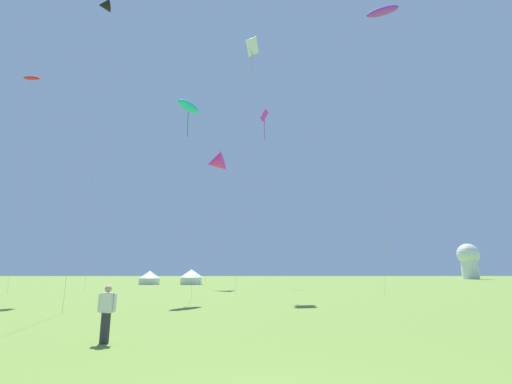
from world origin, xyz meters
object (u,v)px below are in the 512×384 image
at_px(kite_magenta_delta, 215,162).
at_px(festival_tent_center, 150,277).
at_px(kite_purple_parafoil, 382,12).
at_px(kite_white_diamond, 252,50).
at_px(kite_magenta_diamond, 264,118).
at_px(observatory_dome, 469,259).
at_px(festival_tent_right, 191,276).
at_px(kite_cyan_parafoil, 189,107).
at_px(person_spectator, 106,315).
at_px(kite_black_delta, 104,6).
at_px(kite_red_parafoil, 32,79).

height_order(kite_magenta_delta, festival_tent_center, kite_magenta_delta).
bearing_deg(kite_magenta_delta, kite_purple_parafoil, -44.17).
bearing_deg(kite_magenta_delta, kite_white_diamond, -68.89).
distance_m(kite_magenta_diamond, observatory_dome, 86.78).
xyz_separation_m(kite_magenta_diamond, kite_purple_parafoil, (11.68, -27.14, 0.38)).
bearing_deg(kite_magenta_diamond, kite_magenta_delta, -133.73).
bearing_deg(kite_magenta_diamond, festival_tent_right, 158.49).
height_order(kite_magenta_diamond, kite_cyan_parafoil, kite_magenta_diamond).
relative_size(kite_magenta_diamond, observatory_dome, 2.89).
height_order(person_spectator, festival_tent_center, festival_tent_center).
bearing_deg(kite_magenta_diamond, kite_black_delta, -135.80).
height_order(kite_cyan_parafoil, festival_tent_right, kite_cyan_parafoil).
xyz_separation_m(kite_purple_parafoil, person_spectator, (-18.73, -22.06, -28.81)).
height_order(kite_magenta_diamond, kite_white_diamond, kite_magenta_diamond).
relative_size(kite_cyan_parafoil, observatory_dome, 1.65).
xyz_separation_m(kite_cyan_parafoil, kite_black_delta, (-12.85, 8.71, 17.93)).
bearing_deg(kite_black_delta, kite_magenta_delta, 42.92).
relative_size(kite_purple_parafoil, festival_tent_right, 7.48).
bearing_deg(kite_cyan_parafoil, kite_white_diamond, 49.13).
distance_m(kite_black_delta, observatory_dome, 116.83).
relative_size(kite_magenta_diamond, kite_red_parafoil, 1.17).
height_order(kite_magenta_delta, person_spectator, kite_magenta_delta).
bearing_deg(kite_magenta_delta, kite_black_delta, -137.08).
distance_m(kite_magenta_delta, observatory_dome, 95.64).
bearing_deg(festival_tent_right, observatory_dome, 31.11).
bearing_deg(kite_cyan_parafoil, person_spectator, -86.18).
xyz_separation_m(kite_magenta_diamond, kite_black_delta, (-21.23, -20.65, 5.98)).
bearing_deg(kite_purple_parafoil, person_spectator, -130.33).
relative_size(kite_red_parafoil, festival_tent_center, 7.32).
distance_m(kite_purple_parafoil, kite_white_diamond, 14.90).
bearing_deg(kite_purple_parafoil, kite_black_delta, 168.84).
bearing_deg(kite_magenta_delta, festival_tent_right, 110.68).
xyz_separation_m(festival_tent_center, observatory_dome, (85.47, 47.15, 4.71)).
distance_m(kite_magenta_diamond, kite_white_diamond, 22.54).
bearing_deg(festival_tent_right, kite_cyan_parafoil, -82.63).
bearing_deg(kite_magenta_diamond, person_spectator, -98.16).
bearing_deg(festival_tent_center, festival_tent_right, 0.00).
distance_m(kite_red_parafoil, kite_black_delta, 13.04).
bearing_deg(observatory_dome, festival_tent_right, -148.89).
bearing_deg(kite_magenta_delta, kite_cyan_parafoil, -91.48).
distance_m(kite_magenta_delta, festival_tent_center, 24.87).
relative_size(kite_magenta_delta, festival_tent_right, 4.96).
distance_m(kite_red_parafoil, kite_cyan_parafoil, 25.85).
xyz_separation_m(kite_white_diamond, festival_tent_center, (-17.83, 27.45, -26.74)).
bearing_deg(kite_black_delta, kite_cyan_parafoil, -34.11).
bearing_deg(person_spectator, kite_white_diamond, 80.05).
bearing_deg(kite_black_delta, festival_tent_right, 71.91).
bearing_deg(kite_cyan_parafoil, kite_purple_parafoil, 6.29).
distance_m(kite_magenta_delta, person_spectator, 44.60).
height_order(festival_tent_center, observatory_dome, observatory_dome).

